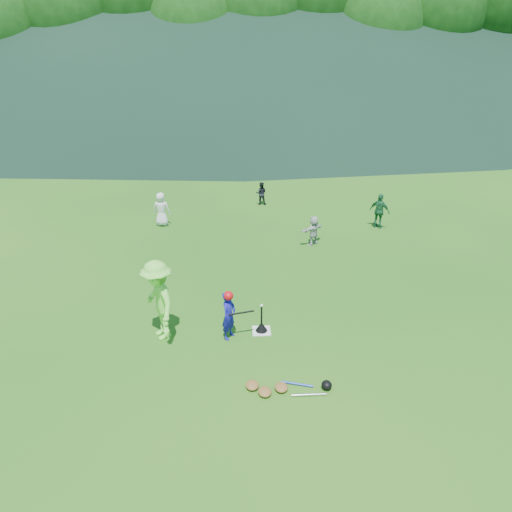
{
  "coord_description": "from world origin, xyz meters",
  "views": [
    {
      "loc": [
        -0.7,
        -10.41,
        6.92
      ],
      "look_at": [
        0.0,
        2.5,
        0.9
      ],
      "focal_mm": 35.0,
      "sensor_mm": 36.0,
      "label": 1
    }
  ],
  "objects_px": {
    "fielder_a": "(161,209)",
    "fielder_c": "(380,211)",
    "adult_coach": "(158,300)",
    "batting_tee": "(261,327)",
    "home_plate": "(261,331)",
    "fielder_d": "(313,230)",
    "batter_child": "(229,315)",
    "equipment_pile": "(281,388)",
    "fielder_b": "(261,193)"
  },
  "relations": [
    {
      "from": "fielder_a",
      "to": "fielder_c",
      "type": "distance_m",
      "value": 8.12
    },
    {
      "from": "adult_coach",
      "to": "batting_tee",
      "type": "distance_m",
      "value": 2.61
    },
    {
      "from": "home_plate",
      "to": "fielder_d",
      "type": "xyz_separation_m",
      "value": [
        2.12,
        5.28,
        0.51
      ]
    },
    {
      "from": "batter_child",
      "to": "fielder_d",
      "type": "bearing_deg",
      "value": 1.64
    },
    {
      "from": "fielder_c",
      "to": "fielder_d",
      "type": "distance_m",
      "value": 3.03
    },
    {
      "from": "batting_tee",
      "to": "equipment_pile",
      "type": "relative_size",
      "value": 0.38
    },
    {
      "from": "fielder_c",
      "to": "batter_child",
      "type": "bearing_deg",
      "value": 90.11
    },
    {
      "from": "adult_coach",
      "to": "fielder_c",
      "type": "xyz_separation_m",
      "value": [
        7.25,
        6.77,
        -0.35
      ]
    },
    {
      "from": "home_plate",
      "to": "fielder_c",
      "type": "relative_size",
      "value": 0.34
    },
    {
      "from": "adult_coach",
      "to": "fielder_d",
      "type": "bearing_deg",
      "value": 114.17
    },
    {
      "from": "adult_coach",
      "to": "batting_tee",
      "type": "relative_size",
      "value": 2.96
    },
    {
      "from": "adult_coach",
      "to": "fielder_a",
      "type": "distance_m",
      "value": 7.53
    },
    {
      "from": "adult_coach",
      "to": "fielder_d",
      "type": "relative_size",
      "value": 1.95
    },
    {
      "from": "batting_tee",
      "to": "fielder_d",
      "type": "bearing_deg",
      "value": 68.14
    },
    {
      "from": "equipment_pile",
      "to": "fielder_a",
      "type": "bearing_deg",
      "value": 110.31
    },
    {
      "from": "adult_coach",
      "to": "equipment_pile",
      "type": "bearing_deg",
      "value": 26.52
    },
    {
      "from": "home_plate",
      "to": "batter_child",
      "type": "xyz_separation_m",
      "value": [
        -0.8,
        -0.21,
        0.61
      ]
    },
    {
      "from": "fielder_a",
      "to": "adult_coach",
      "type": "bearing_deg",
      "value": 105.0
    },
    {
      "from": "fielder_b",
      "to": "fielder_d",
      "type": "distance_m",
      "value": 4.59
    },
    {
      "from": "adult_coach",
      "to": "fielder_d",
      "type": "xyz_separation_m",
      "value": [
        4.57,
        5.36,
        -0.49
      ]
    },
    {
      "from": "fielder_a",
      "to": "batting_tee",
      "type": "relative_size",
      "value": 1.88
    },
    {
      "from": "fielder_a",
      "to": "fielder_b",
      "type": "bearing_deg",
      "value": -141.56
    },
    {
      "from": "adult_coach",
      "to": "fielder_b",
      "type": "xyz_separation_m",
      "value": [
        3.05,
        9.7,
        -0.53
      ]
    },
    {
      "from": "home_plate",
      "to": "fielder_a",
      "type": "height_order",
      "value": "fielder_a"
    },
    {
      "from": "batter_child",
      "to": "adult_coach",
      "type": "bearing_deg",
      "value": 115.1
    },
    {
      "from": "fielder_b",
      "to": "equipment_pile",
      "type": "distance_m",
      "value": 11.84
    },
    {
      "from": "fielder_b",
      "to": "batter_child",
      "type": "bearing_deg",
      "value": 86.48
    },
    {
      "from": "batter_child",
      "to": "batting_tee",
      "type": "xyz_separation_m",
      "value": [
        0.8,
        0.21,
        -0.49
      ]
    },
    {
      "from": "batting_tee",
      "to": "fielder_a",
      "type": "bearing_deg",
      "value": 113.95
    },
    {
      "from": "adult_coach",
      "to": "batting_tee",
      "type": "xyz_separation_m",
      "value": [
        2.45,
        0.08,
        -0.88
      ]
    },
    {
      "from": "home_plate",
      "to": "fielder_b",
      "type": "bearing_deg",
      "value": 86.44
    },
    {
      "from": "adult_coach",
      "to": "equipment_pile",
      "type": "xyz_separation_m",
      "value": [
        2.73,
        -2.14,
        -0.94
      ]
    },
    {
      "from": "adult_coach",
      "to": "fielder_b",
      "type": "bearing_deg",
      "value": 137.15
    },
    {
      "from": "home_plate",
      "to": "fielder_a",
      "type": "bearing_deg",
      "value": 113.95
    },
    {
      "from": "adult_coach",
      "to": "fielder_b",
      "type": "distance_m",
      "value": 10.18
    },
    {
      "from": "fielder_b",
      "to": "equipment_pile",
      "type": "bearing_deg",
      "value": 92.99
    },
    {
      "from": "fielder_c",
      "to": "batting_tee",
      "type": "height_order",
      "value": "fielder_c"
    },
    {
      "from": "fielder_c",
      "to": "fielder_d",
      "type": "relative_size",
      "value": 1.27
    },
    {
      "from": "adult_coach",
      "to": "fielder_a",
      "type": "relative_size",
      "value": 1.58
    },
    {
      "from": "batter_child",
      "to": "fielder_d",
      "type": "relative_size",
      "value": 1.19
    },
    {
      "from": "fielder_a",
      "to": "fielder_d",
      "type": "xyz_separation_m",
      "value": [
        5.4,
        -2.11,
        -0.12
      ]
    },
    {
      "from": "fielder_c",
      "to": "batting_tee",
      "type": "bearing_deg",
      "value": 93.5
    },
    {
      "from": "batter_child",
      "to": "fielder_b",
      "type": "xyz_separation_m",
      "value": [
        1.39,
        9.83,
        -0.14
      ]
    },
    {
      "from": "fielder_a",
      "to": "fielder_b",
      "type": "distance_m",
      "value": 4.47
    },
    {
      "from": "adult_coach",
      "to": "fielder_a",
      "type": "xyz_separation_m",
      "value": [
        -0.83,
        7.47,
        -0.37
      ]
    },
    {
      "from": "fielder_b",
      "to": "fielder_d",
      "type": "bearing_deg",
      "value": 113.93
    },
    {
      "from": "equipment_pile",
      "to": "home_plate",
      "type": "bearing_deg",
      "value": 97.01
    },
    {
      "from": "home_plate",
      "to": "fielder_b",
      "type": "distance_m",
      "value": 9.64
    },
    {
      "from": "batting_tee",
      "to": "equipment_pile",
      "type": "distance_m",
      "value": 2.23
    },
    {
      "from": "fielder_b",
      "to": "equipment_pile",
      "type": "xyz_separation_m",
      "value": [
        -0.32,
        -11.83,
        -0.42
      ]
    }
  ]
}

